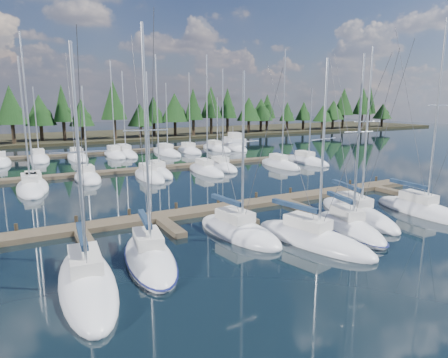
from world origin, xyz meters
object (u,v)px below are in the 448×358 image
front_sailboat_2 (238,231)px  front_sailboat_5 (357,213)px  main_dock (227,209)px  front_sailboat_6 (422,210)px  front_sailboat_3 (312,239)px  front_sailboat_0 (87,282)px  motor_yacht_right (235,146)px  front_sailboat_4 (349,228)px  front_sailboat_1 (150,257)px

front_sailboat_2 → front_sailboat_5: 10.81m
main_dock → front_sailboat_6: 16.33m
main_dock → front_sailboat_3: front_sailboat_3 is taller
front_sailboat_0 → front_sailboat_5: front_sailboat_5 is taller
front_sailboat_3 → front_sailboat_2: bearing=133.7°
main_dock → motor_yacht_right: motor_yacht_right is taller
front_sailboat_4 → front_sailboat_6: size_ratio=0.81×
main_dock → front_sailboat_3: (1.37, -9.28, 0.07)m
front_sailboat_5 → front_sailboat_1: bearing=-177.2°
front_sailboat_1 → motor_yacht_right: bearing=54.8°
front_sailboat_0 → front_sailboat_6: bearing=1.1°
front_sailboat_2 → front_sailboat_3: size_ratio=0.95×
front_sailboat_1 → front_sailboat_2: bearing=13.2°
main_dock → motor_yacht_right: bearing=59.2°
front_sailboat_4 → motor_yacht_right: 48.87m
front_sailboat_6 → motor_yacht_right: (7.99, 45.36, 0.24)m
front_sailboat_1 → front_sailboat_6: 23.31m
front_sailboat_6 → front_sailboat_0: bearing=-178.9°
front_sailboat_3 → front_sailboat_5: bearing=22.1°
main_dock → front_sailboat_5: front_sailboat_5 is taller
front_sailboat_4 → front_sailboat_6: bearing=3.3°
front_sailboat_3 → front_sailboat_5: 7.80m
front_sailboat_5 → front_sailboat_6: bearing=-19.4°
front_sailboat_0 → front_sailboat_6: front_sailboat_6 is taller
main_dock → front_sailboat_3: 9.38m
front_sailboat_5 → motor_yacht_right: size_ratio=1.31×
front_sailboat_0 → front_sailboat_1: 4.15m
main_dock → front_sailboat_5: size_ratio=3.12×
front_sailboat_3 → front_sailboat_4: 3.89m
front_sailboat_1 → front_sailboat_5: bearing=2.8°
front_sailboat_3 → front_sailboat_1: bearing=168.9°
front_sailboat_2 → motor_yacht_right: bearing=60.4°
front_sailboat_6 → front_sailboat_2: bearing=170.5°
main_dock → front_sailboat_2: size_ratio=3.65×
front_sailboat_5 → motor_yacht_right: 45.47m
front_sailboat_0 → front_sailboat_1: (3.83, 1.60, 0.01)m
front_sailboat_0 → front_sailboat_3: bearing=-1.9°
front_sailboat_6 → front_sailboat_4: bearing=-176.7°
front_sailboat_4 → front_sailboat_6: (8.85, 0.52, 0.02)m
front_sailboat_3 → front_sailboat_4: size_ratio=0.96×
front_sailboat_3 → front_sailboat_4: bearing=7.1°
front_sailboat_0 → motor_yacht_right: 57.78m
front_sailboat_3 → front_sailboat_4: (3.86, 0.48, 0.01)m
front_sailboat_4 → front_sailboat_5: size_ratio=0.94×
main_dock → front_sailboat_1: bearing=-142.0°
front_sailboat_2 → motor_yacht_right: size_ratio=1.12×
front_sailboat_3 → front_sailboat_6: size_ratio=0.78×
front_sailboat_0 → motor_yacht_right: bearing=52.6°
front_sailboat_0 → front_sailboat_6: (27.12, 0.52, 0.04)m
front_sailboat_1 → front_sailboat_3: size_ratio=1.12×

